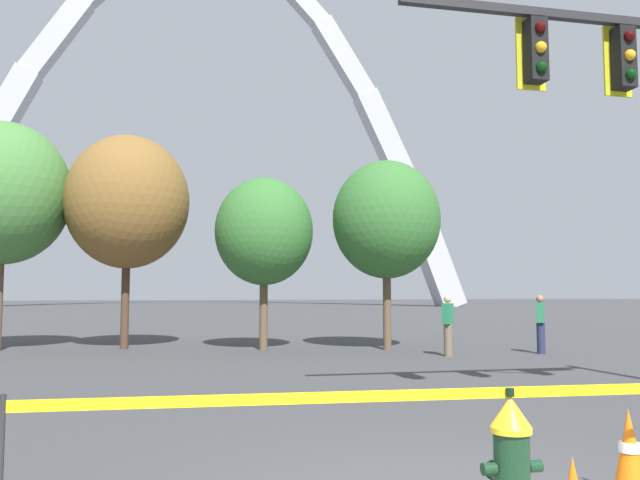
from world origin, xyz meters
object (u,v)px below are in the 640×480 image
traffic_cone_by_hydrant (630,454)px  monument_arch (205,135)px  fire_hydrant (511,461)px  pedestrian_standing_center (541,324)px  pedestrian_walking_left (448,325)px

traffic_cone_by_hydrant → monument_arch: size_ratio=0.01×
fire_hydrant → pedestrian_standing_center: (7.20, 11.47, 0.35)m
pedestrian_walking_left → pedestrian_standing_center: size_ratio=1.00×
pedestrian_walking_left → fire_hydrant: bearing=-111.4°
traffic_cone_by_hydrant → pedestrian_standing_center: 12.60m
traffic_cone_by_hydrant → pedestrian_standing_center: (5.93, 11.10, 0.46)m
traffic_cone_by_hydrant → pedestrian_standing_center: size_ratio=0.46×
fire_hydrant → monument_arch: monument_arch is taller
monument_arch → pedestrian_standing_center: size_ratio=36.41×
fire_hydrant → traffic_cone_by_hydrant: size_ratio=1.36×
fire_hydrant → monument_arch: size_ratio=0.02×
traffic_cone_by_hydrant → pedestrian_walking_left: pedestrian_walking_left is taller
traffic_cone_by_hydrant → pedestrian_walking_left: (3.18, 11.00, 0.46)m
monument_arch → pedestrian_walking_left: bearing=-84.6°
traffic_cone_by_hydrant → monument_arch: monument_arch is taller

